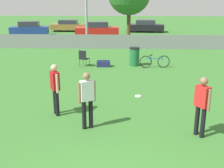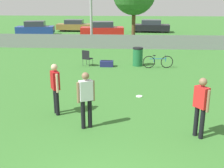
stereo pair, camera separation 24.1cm
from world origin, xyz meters
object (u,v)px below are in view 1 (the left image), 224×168
at_px(frisbee_disc, 138,96).
at_px(player_receiver_white, 87,97).
at_px(trash_bin, 134,57).
at_px(parked_car_blue, 29,29).
at_px(gear_bag_sideline, 104,64).
at_px(parked_car_tan, 68,26).
at_px(parked_car_red, 97,29).
at_px(player_defender_red, 55,86).
at_px(folding_chair_sideline, 84,57).
at_px(parked_car_dark, 145,26).
at_px(player_thrower_red, 202,103).
at_px(bicycle_sideline, 155,61).

bearing_deg(frisbee_disc, player_receiver_white, -119.61).
bearing_deg(player_receiver_white, trash_bin, 52.17).
relative_size(frisbee_disc, parked_car_blue, 0.06).
relative_size(trash_bin, gear_bag_sideline, 1.42).
distance_m(gear_bag_sideline, parked_car_tan, 18.60).
xyz_separation_m(gear_bag_sideline, parked_car_red, (-1.62, 13.43, 0.54)).
height_order(player_defender_red, folding_chair_sideline, player_defender_red).
relative_size(folding_chair_sideline, parked_car_red, 0.21).
bearing_deg(trash_bin, frisbee_disc, -90.43).
bearing_deg(trash_bin, parked_car_red, 104.60).
xyz_separation_m(player_defender_red, player_receiver_white, (1.19, -0.99, 0.00)).
relative_size(gear_bag_sideline, parked_car_red, 0.17).
bearing_deg(trash_bin, player_receiver_white, -101.61).
xyz_separation_m(trash_bin, parked_car_tan, (-7.20, 17.46, 0.13)).
height_order(parked_car_tan, parked_car_dark, parked_car_dark).
xyz_separation_m(player_receiver_white, parked_car_tan, (-5.48, 25.85, -0.35)).
relative_size(player_receiver_white, frisbee_disc, 6.64).
bearing_deg(player_thrower_red, trash_bin, 154.91).
height_order(frisbee_disc, parked_car_red, parked_car_red).
xyz_separation_m(player_receiver_white, folding_chair_sideline, (-1.23, 8.10, -0.50)).
relative_size(frisbee_disc, parked_car_dark, 0.06).
xyz_separation_m(player_defender_red, trash_bin, (2.91, 7.40, -0.48)).
bearing_deg(parked_car_red, bicycle_sideline, -77.14).
distance_m(folding_chair_sideline, parked_car_tan, 18.25).
height_order(player_thrower_red, gear_bag_sideline, player_thrower_red).
bearing_deg(parked_car_tan, parked_car_blue, -132.27).
bearing_deg(parked_car_blue, parked_car_red, -12.51).
height_order(player_defender_red, gear_bag_sideline, player_defender_red).
distance_m(player_receiver_white, folding_chair_sideline, 8.21).
bearing_deg(folding_chair_sideline, player_receiver_white, 119.39).
relative_size(gear_bag_sideline, parked_car_blue, 0.18).
bearing_deg(player_thrower_red, parked_car_tan, 163.34).
distance_m(frisbee_disc, bicycle_sideline, 5.09).
bearing_deg(folding_chair_sideline, player_thrower_red, 138.71).
bearing_deg(frisbee_disc, parked_car_tan, 107.38).
relative_size(folding_chair_sideline, bicycle_sideline, 0.55).
distance_m(folding_chair_sideline, gear_bag_sideline, 1.21).
height_order(gear_bag_sideline, parked_car_tan, parked_car_tan).
relative_size(bicycle_sideline, parked_car_dark, 0.40).
bearing_deg(player_receiver_white, bicycle_sideline, 43.87).
height_order(player_receiver_white, parked_car_tan, player_receiver_white).
relative_size(player_thrower_red, trash_bin, 1.64).
height_order(trash_bin, parked_car_blue, parked_car_blue).
height_order(folding_chair_sideline, trash_bin, trash_bin).
distance_m(player_receiver_white, parked_car_tan, 26.43).
relative_size(parked_car_blue, parked_car_tan, 1.01).
bearing_deg(parked_car_tan, bicycle_sideline, -65.85).
distance_m(frisbee_disc, gear_bag_sideline, 5.40).
bearing_deg(trash_bin, player_defender_red, -111.48).
xyz_separation_m(bicycle_sideline, parked_car_dark, (0.75, 17.64, 0.32)).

